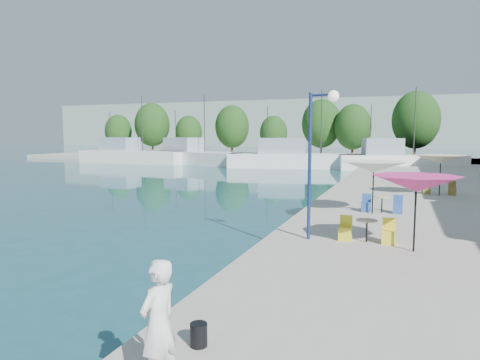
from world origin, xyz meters
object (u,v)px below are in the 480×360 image
at_px(trawler_04, 397,161).
at_px(bollard, 199,335).
at_px(trawler_01, 131,156).
at_px(umbrella_pink, 416,184).
at_px(trawler_03, 301,159).
at_px(street_lamp, 319,138).
at_px(trawler_02, 194,157).
at_px(umbrella_white, 374,167).
at_px(umbrella_cream, 441,159).
at_px(person, 158,324).

bearing_deg(trawler_04, bollard, -109.43).
xyz_separation_m(trawler_01, umbrella_pink, (38.39, -40.28, 1.64)).
xyz_separation_m(trawler_03, street_lamp, (9.34, -39.52, 3.02)).
distance_m(umbrella_pink, bollard, 8.72).
height_order(trawler_02, umbrella_white, trawler_02).
bearing_deg(trawler_04, umbrella_cream, -100.74).
xyz_separation_m(umbrella_pink, person, (-3.58, -8.99, -1.17)).
xyz_separation_m(umbrella_pink, bollard, (-3.59, -7.71, -1.91)).
bearing_deg(person, bollard, -169.37).
height_order(trawler_04, umbrella_cream, trawler_04).
xyz_separation_m(trawler_04, street_lamp, (-2.23, -40.35, 3.02)).
height_order(umbrella_cream, bollard, umbrella_cream).
bearing_deg(trawler_04, umbrella_pink, -105.00).
bearing_deg(trawler_02, umbrella_cream, -23.08).
bearing_deg(street_lamp, umbrella_pink, 5.80).
height_order(street_lamp, person, street_lamp).
bearing_deg(umbrella_cream, street_lamp, -109.83).
bearing_deg(person, umbrella_pink, 168.55).
xyz_separation_m(umbrella_white, street_lamp, (-1.46, -5.86, 1.34)).
distance_m(umbrella_pink, person, 9.75).
height_order(trawler_01, trawler_03, same).
distance_m(street_lamp, person, 9.72).
xyz_separation_m(trawler_01, bollard, (34.81, -47.99, -0.27)).
distance_m(trawler_04, bollard, 48.51).
distance_m(trawler_02, trawler_03, 16.14).
relative_size(trawler_02, trawler_03, 0.89).
bearing_deg(trawler_02, umbrella_pink, -36.02).
bearing_deg(trawler_01, umbrella_white, -38.18).
distance_m(trawler_02, person, 56.22).
xyz_separation_m(trawler_04, umbrella_cream, (2.57, -27.03, 1.69)).
bearing_deg(trawler_02, trawler_04, 18.03).
relative_size(bollard, person, 0.21).
relative_size(umbrella_cream, bollard, 7.33).
bearing_deg(trawler_02, street_lamp, -38.77).
distance_m(umbrella_pink, street_lamp, 3.38).
bearing_deg(street_lamp, umbrella_cream, 82.91).
distance_m(trawler_04, umbrella_cream, 27.21).
height_order(umbrella_pink, umbrella_white, umbrella_white).
distance_m(trawler_01, trawler_04, 37.57).
height_order(umbrella_white, bollard, umbrella_white).
distance_m(trawler_01, umbrella_white, 50.15).
xyz_separation_m(street_lamp, person, (-0.52, -9.36, -2.55)).
bearing_deg(trawler_03, umbrella_cream, -73.48).
height_order(street_lamp, bollard, street_lamp).
distance_m(trawler_03, umbrella_white, 35.39).
xyz_separation_m(trawler_04, umbrella_pink, (0.83, -40.72, 1.64)).
distance_m(trawler_02, bollard, 55.07).
distance_m(trawler_01, trawler_03, 26.00).
xyz_separation_m(umbrella_white, person, (-1.97, -15.23, -1.20)).
xyz_separation_m(trawler_04, person, (-2.75, -49.71, 0.47)).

